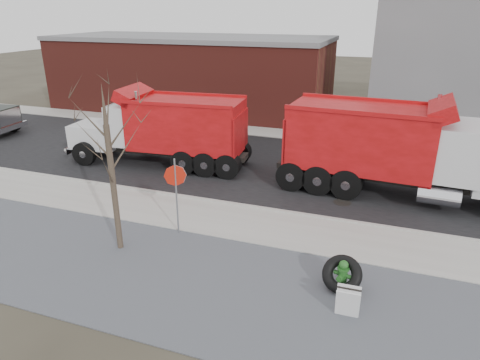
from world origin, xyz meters
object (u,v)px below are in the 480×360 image
at_px(sandwich_board, 348,302).
at_px(dump_truck_red_b, 164,127).
at_px(dump_truck_red_a, 395,147).
at_px(truck_tire, 342,274).
at_px(stop_sign, 176,183).
at_px(fire_hydrant, 342,276).

xyz_separation_m(sandwich_board, dump_truck_red_b, (-9.56, 8.37, 1.43)).
height_order(sandwich_board, dump_truck_red_a, dump_truck_red_a).
xyz_separation_m(dump_truck_red_a, dump_truck_red_b, (-10.31, 0.14, -0.16)).
bearing_deg(truck_tire, sandwich_board, -75.51).
relative_size(truck_tire, dump_truck_red_a, 0.12).
relative_size(truck_tire, sandwich_board, 1.49).
bearing_deg(sandwich_board, stop_sign, 155.81).
height_order(fire_hydrant, sandwich_board, fire_hydrant).
distance_m(fire_hydrant, dump_truck_red_a, 7.38).
xyz_separation_m(stop_sign, dump_truck_red_a, (6.60, 5.82, 0.21)).
xyz_separation_m(fire_hydrant, dump_truck_red_b, (-9.30, 7.27, 1.46)).
relative_size(fire_hydrant, stop_sign, 0.33).
bearing_deg(truck_tire, fire_hydrant, 54.23).
bearing_deg(stop_sign, sandwich_board, -28.29).
bearing_deg(truck_tire, dump_truck_red_b, 141.84).
relative_size(fire_hydrant, truck_tire, 0.74).
bearing_deg(dump_truck_red_a, stop_sign, -135.32).
bearing_deg(dump_truck_red_b, dump_truck_red_a, 174.16).
xyz_separation_m(truck_tire, dump_truck_red_b, (-9.28, 7.30, 1.39)).
bearing_deg(stop_sign, truck_tire, -19.36).
bearing_deg(dump_truck_red_a, dump_truck_red_b, -177.51).
bearing_deg(fire_hydrant, stop_sign, -176.24).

